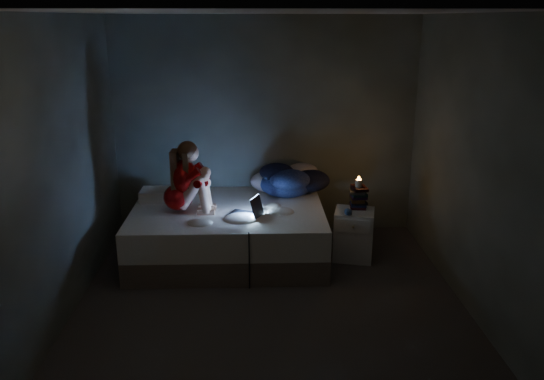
{
  "coord_description": "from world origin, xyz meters",
  "views": [
    {
      "loc": [
        -0.14,
        -4.61,
        2.56
      ],
      "look_at": [
        0.05,
        1.0,
        0.8
      ],
      "focal_mm": 36.37,
      "sensor_mm": 36.0,
      "label": 1
    }
  ],
  "objects_px": {
    "candle": "(359,183)",
    "bed": "(228,232)",
    "laptop": "(244,205)",
    "woman": "(177,177)",
    "phone": "(350,212)",
    "nightstand": "(354,234)"
  },
  "relations": [
    {
      "from": "woman",
      "to": "candle",
      "type": "height_order",
      "value": "woman"
    },
    {
      "from": "nightstand",
      "to": "phone",
      "type": "relative_size",
      "value": 3.98
    },
    {
      "from": "bed",
      "to": "nightstand",
      "type": "xyz_separation_m",
      "value": [
        1.38,
        -0.1,
        -0.01
      ]
    },
    {
      "from": "nightstand",
      "to": "candle",
      "type": "distance_m",
      "value": 0.57
    },
    {
      "from": "laptop",
      "to": "candle",
      "type": "xyz_separation_m",
      "value": [
        1.24,
        0.25,
        0.15
      ]
    },
    {
      "from": "candle",
      "to": "bed",
      "type": "bearing_deg",
      "value": 179.55
    },
    {
      "from": "laptop",
      "to": "nightstand",
      "type": "bearing_deg",
      "value": 30.08
    },
    {
      "from": "woman",
      "to": "phone",
      "type": "xyz_separation_m",
      "value": [
        1.83,
        -0.06,
        -0.4
      ]
    },
    {
      "from": "candle",
      "to": "phone",
      "type": "bearing_deg",
      "value": -123.27
    },
    {
      "from": "nightstand",
      "to": "phone",
      "type": "height_order",
      "value": "phone"
    },
    {
      "from": "woman",
      "to": "laptop",
      "type": "distance_m",
      "value": 0.77
    },
    {
      "from": "nightstand",
      "to": "bed",
      "type": "bearing_deg",
      "value": -171.07
    },
    {
      "from": "woman",
      "to": "nightstand",
      "type": "bearing_deg",
      "value": 2.15
    },
    {
      "from": "nightstand",
      "to": "phone",
      "type": "distance_m",
      "value": 0.3
    },
    {
      "from": "nightstand",
      "to": "candle",
      "type": "xyz_separation_m",
      "value": [
        0.04,
        0.09,
        0.56
      ]
    },
    {
      "from": "woman",
      "to": "laptop",
      "type": "height_order",
      "value": "woman"
    },
    {
      "from": "phone",
      "to": "candle",
      "type": "bearing_deg",
      "value": 53.35
    },
    {
      "from": "laptop",
      "to": "woman",
      "type": "bearing_deg",
      "value": -169.25
    },
    {
      "from": "laptop",
      "to": "candle",
      "type": "distance_m",
      "value": 1.27
    },
    {
      "from": "woman",
      "to": "candle",
      "type": "relative_size",
      "value": 9.73
    },
    {
      "from": "bed",
      "to": "laptop",
      "type": "relative_size",
      "value": 6.24
    },
    {
      "from": "woman",
      "to": "candle",
      "type": "xyz_separation_m",
      "value": [
        1.94,
        0.11,
        -0.12
      ]
    }
  ]
}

